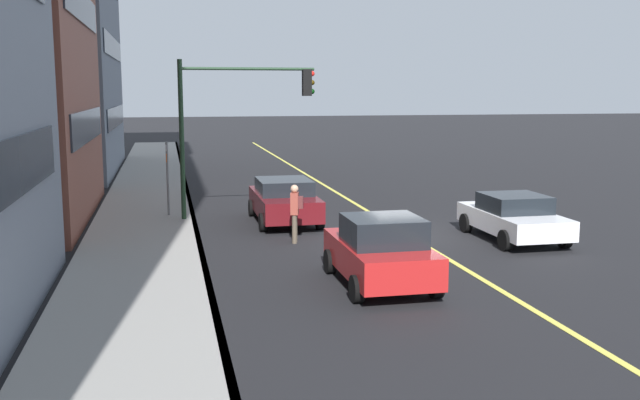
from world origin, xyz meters
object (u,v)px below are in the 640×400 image
at_px(street_sign_post, 167,174).
at_px(traffic_light_mast, 235,110).
at_px(car_maroon, 284,200).
at_px(car_red, 381,251).
at_px(pedestrian_with_backpack, 295,209).
at_px(car_white, 513,217).

bearing_deg(street_sign_post, traffic_light_mast, -111.20).
bearing_deg(car_maroon, traffic_light_mast, 69.04).
distance_m(car_red, car_maroon, 8.34).
height_order(traffic_light_mast, street_sign_post, traffic_light_mast).
relative_size(pedestrian_with_backpack, traffic_light_mast, 0.32).
xyz_separation_m(car_red, car_maroon, (8.30, 0.87, -0.04)).
height_order(car_maroon, traffic_light_mast, traffic_light_mast).
relative_size(car_white, pedestrian_with_backpack, 2.38).
height_order(car_red, car_white, car_red).
bearing_deg(car_red, pedestrian_with_backpack, 12.21).
relative_size(car_red, traffic_light_mast, 0.70).
bearing_deg(traffic_light_mast, car_red, -164.83).
xyz_separation_m(car_red, street_sign_post, (9.78, 4.71, 0.79)).
height_order(pedestrian_with_backpack, street_sign_post, street_sign_post).
bearing_deg(car_maroon, car_white, -124.27).
relative_size(car_maroon, street_sign_post, 1.63).
xyz_separation_m(car_white, street_sign_post, (5.74, 10.08, 0.89)).
bearing_deg(car_white, car_maroon, 55.73).
relative_size(car_red, pedestrian_with_backpack, 2.21).
bearing_deg(pedestrian_with_backpack, street_sign_post, 37.26).
bearing_deg(street_sign_post, car_red, -154.27).
bearing_deg(car_white, traffic_light_mast, 58.09).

